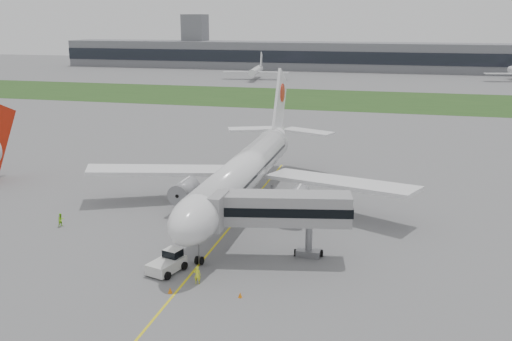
% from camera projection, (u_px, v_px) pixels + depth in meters
% --- Properties ---
extents(ground, '(600.00, 600.00, 0.00)m').
position_uv_depth(ground, '(237.00, 219.00, 76.75)').
color(ground, slate).
rests_on(ground, ground).
extents(apron_markings, '(70.00, 70.00, 0.04)m').
position_uv_depth(apron_markings, '(226.00, 232.00, 72.07)').
color(apron_markings, yellow).
rests_on(apron_markings, ground).
extents(grass_strip, '(600.00, 50.00, 0.02)m').
position_uv_depth(grass_strip, '(336.00, 99.00, 189.14)').
color(grass_strip, '#24491B').
rests_on(grass_strip, ground).
extents(terminal_building, '(320.00, 22.30, 14.00)m').
position_uv_depth(terminal_building, '(361.00, 57.00, 290.22)').
color(terminal_building, slate).
rests_on(terminal_building, ground).
extents(control_tower, '(12.00, 12.00, 56.00)m').
position_uv_depth(control_tower, '(196.00, 67.00, 315.24)').
color(control_tower, slate).
rests_on(control_tower, ground).
extents(airliner, '(48.13, 53.95, 17.88)m').
position_uv_depth(airliner, '(246.00, 169.00, 79.85)').
color(airliner, white).
rests_on(airliner, ground).
extents(pushback_tug, '(3.81, 4.75, 2.18)m').
position_uv_depth(pushback_tug, '(168.00, 262.00, 60.84)').
color(pushback_tug, silver).
rests_on(pushback_tug, ground).
extents(jet_bridge, '(16.65, 7.71, 7.79)m').
position_uv_depth(jet_bridge, '(270.00, 209.00, 62.87)').
color(jet_bridge, gray).
rests_on(jet_bridge, ground).
extents(safety_cone_left, '(0.44, 0.44, 0.61)m').
position_uv_depth(safety_cone_left, '(170.00, 290.00, 56.05)').
color(safety_cone_left, orange).
rests_on(safety_cone_left, ground).
extents(safety_cone_right, '(0.40, 0.40, 0.56)m').
position_uv_depth(safety_cone_right, '(240.00, 295.00, 55.17)').
color(safety_cone_right, orange).
rests_on(safety_cone_right, ground).
extents(ground_crew_near, '(0.76, 0.57, 1.91)m').
position_uv_depth(ground_crew_near, '(197.00, 275.00, 57.91)').
color(ground_crew_near, '#F0FF2A').
rests_on(ground_crew_near, ground).
extents(ground_crew_far, '(0.95, 1.06, 1.78)m').
position_uv_depth(ground_crew_far, '(61.00, 220.00, 73.80)').
color(ground_crew_far, '#97ED27').
rests_on(ground_crew_far, ground).
extents(distant_aircraft_left, '(31.32, 28.32, 10.98)m').
position_uv_depth(distant_aircraft_left, '(256.00, 79.00, 250.23)').
color(distant_aircraft_left, white).
rests_on(distant_aircraft_left, ground).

